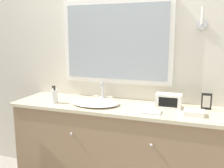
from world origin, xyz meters
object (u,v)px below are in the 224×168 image
Objects in this scene: picture_frame at (206,101)px; appliance_box at (169,101)px; sink_basin at (96,102)px; soap_bottle at (55,96)px.

appliance_box is at bearing -171.32° from picture_frame.
sink_basin is 1.00m from picture_frame.
soap_bottle is 1.39m from picture_frame.
sink_basin is at bearing 12.76° from soap_bottle.
soap_bottle is 1.17× the size of picture_frame.
sink_basin is 0.67m from appliance_box.
picture_frame is at bearing 9.00° from sink_basin.
soap_bottle is at bearing -167.24° from sink_basin.
soap_bottle is at bearing -169.51° from appliance_box.
sink_basin is at bearing -171.00° from picture_frame.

